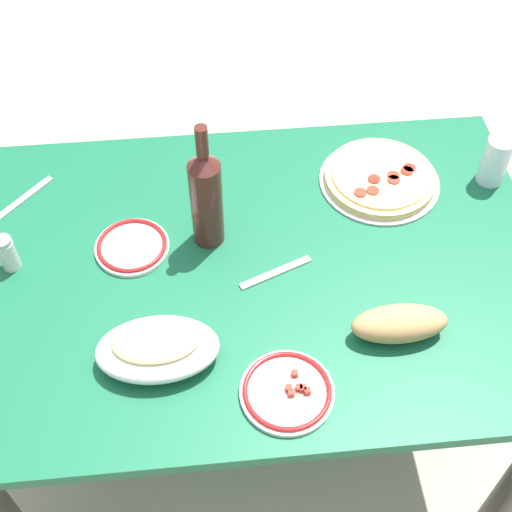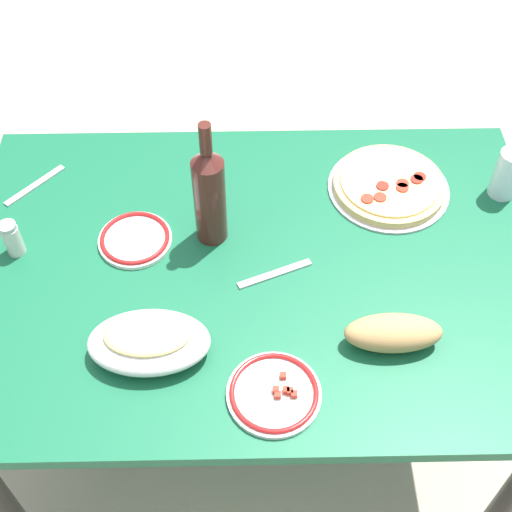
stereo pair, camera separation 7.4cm
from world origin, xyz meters
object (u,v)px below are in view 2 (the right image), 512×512
object	(u,v)px
dining_table	(256,298)
side_plate_near	(135,239)
wine_bottle	(209,194)
spice_shaker	(12,238)
side_plate_far	(274,393)
pepperoni_pizza	(389,185)
baked_pasta_dish	(149,341)
bread_loaf	(393,333)
water_glass	(508,174)

from	to	relation	value
dining_table	side_plate_near	world-z (taller)	side_plate_near
wine_bottle	spice_shaker	bearing A→B (deg)	-174.62
dining_table	side_plate_near	bearing A→B (deg)	165.07
wine_bottle	side_plate_far	bearing A→B (deg)	-72.88
pepperoni_pizza	side_plate_far	xyz separation A→B (m)	(-0.29, -0.54, -0.01)
dining_table	pepperoni_pizza	size ratio (longest dim) A/B	4.44
wine_bottle	side_plate_far	world-z (taller)	wine_bottle
baked_pasta_dish	side_plate_far	size ratio (longest dim) A/B	1.33
pepperoni_pizza	wine_bottle	distance (m)	0.45
pepperoni_pizza	spice_shaker	size ratio (longest dim) A/B	3.31
baked_pasta_dish	bread_loaf	size ratio (longest dim) A/B	1.24
water_glass	spice_shaker	bearing A→B (deg)	-171.86
bread_loaf	spice_shaker	bearing A→B (deg)	162.26
pepperoni_pizza	bread_loaf	bearing A→B (deg)	-97.32
wine_bottle	spice_shaker	xyz separation A→B (m)	(-0.43, -0.04, -0.09)
water_glass	side_plate_far	xyz separation A→B (m)	(-0.56, -0.52, -0.05)
water_glass	side_plate_far	size ratio (longest dim) A/B	0.69
dining_table	side_plate_far	distance (m)	0.35
water_glass	dining_table	bearing A→B (deg)	-160.43
side_plate_near	side_plate_far	distance (m)	0.49
wine_bottle	spice_shaker	distance (m)	0.44
side_plate_near	dining_table	bearing A→B (deg)	-14.93
pepperoni_pizza	spice_shaker	bearing A→B (deg)	-168.32
side_plate_far	baked_pasta_dish	bearing A→B (deg)	157.30
baked_pasta_dish	wine_bottle	world-z (taller)	wine_bottle
pepperoni_pizza	side_plate_far	bearing A→B (deg)	-118.36
water_glass	baked_pasta_dish	bearing A→B (deg)	-151.97
side_plate_far	dining_table	bearing A→B (deg)	95.09
baked_pasta_dish	water_glass	distance (m)	0.90
pepperoni_pizza	wine_bottle	bearing A→B (deg)	-162.10
baked_pasta_dish	water_glass	xyz separation A→B (m)	(0.80, 0.42, 0.02)
dining_table	wine_bottle	xyz separation A→B (m)	(-0.10, 0.09, 0.26)
baked_pasta_dish	side_plate_near	world-z (taller)	baked_pasta_dish
dining_table	side_plate_near	xyz separation A→B (m)	(-0.27, 0.07, 0.13)
side_plate_far	water_glass	bearing A→B (deg)	43.29
baked_pasta_dish	side_plate_near	distance (m)	0.30
side_plate_far	bread_loaf	size ratio (longest dim) A/B	0.93
water_glass	bread_loaf	bearing A→B (deg)	-127.79
pepperoni_pizza	side_plate_far	size ratio (longest dim) A/B	1.60
baked_pasta_dish	side_plate_near	size ratio (longest dim) A/B	1.46
side_plate_near	bread_loaf	world-z (taller)	bread_loaf
pepperoni_pizza	side_plate_far	world-z (taller)	pepperoni_pizza
wine_bottle	bread_loaf	distance (m)	0.48
baked_pasta_dish	spice_shaker	distance (m)	0.41
wine_bottle	water_glass	distance (m)	0.70
pepperoni_pizza	side_plate_near	size ratio (longest dim) A/B	1.75
dining_table	side_plate_far	size ratio (longest dim) A/B	7.10
dining_table	bread_loaf	xyz separation A→B (m)	(0.26, -0.20, 0.16)
dining_table	bread_loaf	bearing A→B (deg)	-37.72
side_plate_near	spice_shaker	size ratio (longest dim) A/B	1.89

